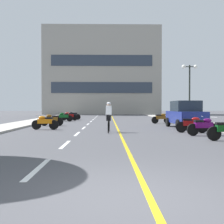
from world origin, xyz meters
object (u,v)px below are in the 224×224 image
at_px(motorcycle_6, 52,120).
at_px(parked_car_near, 185,114).
at_px(motorcycle_10, 73,115).
at_px(cyclist_rider, 109,116).
at_px(street_lamp_mid, 190,80).
at_px(motorcycle_3, 204,126).
at_px(motorcycle_8, 64,117).
at_px(motorcycle_4, 192,124).
at_px(motorcycle_7, 161,118).
at_px(motorcycle_5, 45,122).
at_px(motorcycle_9, 69,116).

bearing_deg(motorcycle_6, parked_car_near, -12.91).
xyz_separation_m(motorcycle_10, cyclist_rider, (3.92, -14.86, 0.41)).
relative_size(street_lamp_mid, parked_car_near, 1.23).
xyz_separation_m(motorcycle_3, cyclist_rider, (-4.68, 1.89, 0.41)).
bearing_deg(motorcycle_8, motorcycle_10, 83.95).
height_order(motorcycle_4, motorcycle_10, same).
relative_size(street_lamp_mid, motorcycle_7, 3.06).
relative_size(street_lamp_mid, cyclist_rider, 2.92).
bearing_deg(motorcycle_4, motorcycle_10, 118.94).
relative_size(street_lamp_mid, motorcycle_3, 3.04).
bearing_deg(motorcycle_6, motorcycle_7, 17.13).
bearing_deg(cyclist_rider, motorcycle_10, 104.76).
xyz_separation_m(motorcycle_5, motorcycle_8, (-0.34, 9.40, 0.00)).
height_order(street_lamp_mid, motorcycle_7, street_lamp_mid).
height_order(parked_car_near, cyclist_rider, parked_car_near).
height_order(motorcycle_8, motorcycle_9, same).
bearing_deg(motorcycle_10, motorcycle_5, -90.23).
relative_size(motorcycle_3, motorcycle_7, 1.01).
relative_size(motorcycle_6, motorcycle_10, 1.00).
bearing_deg(street_lamp_mid, motorcycle_6, -158.76).
xyz_separation_m(street_lamp_mid, motorcycle_8, (-11.80, 1.48, -3.43)).
distance_m(motorcycle_4, motorcycle_7, 8.25).
height_order(street_lamp_mid, motorcycle_4, street_lamp_mid).
height_order(parked_car_near, motorcycle_4, parked_car_near).
xyz_separation_m(motorcycle_6, motorcycle_10, (0.33, 9.77, 0.00)).
relative_size(motorcycle_8, motorcycle_10, 1.00).
xyz_separation_m(motorcycle_3, motorcycle_8, (-8.99, 13.03, 0.00)).
bearing_deg(cyclist_rider, motorcycle_5, 156.33).
height_order(motorcycle_3, motorcycle_8, same).
distance_m(street_lamp_mid, motorcycle_10, 13.00).
distance_m(motorcycle_6, cyclist_rider, 6.64).
relative_size(street_lamp_mid, motorcycle_8, 3.04).
bearing_deg(motorcycle_4, motorcycle_7, 90.25).
distance_m(motorcycle_4, motorcycle_9, 15.97).
height_order(street_lamp_mid, motorcycle_5, street_lamp_mid).
distance_m(motorcycle_3, motorcycle_6, 11.34).
relative_size(motorcycle_3, motorcycle_4, 1.01).
bearing_deg(motorcycle_4, motorcycle_9, 122.56).
relative_size(motorcycle_3, cyclist_rider, 0.96).
relative_size(motorcycle_8, cyclist_rider, 0.96).
height_order(motorcycle_4, motorcycle_5, same).
relative_size(motorcycle_4, motorcycle_9, 0.99).
distance_m(motorcycle_3, cyclist_rider, 5.07).
relative_size(parked_car_near, motorcycle_7, 2.49).
xyz_separation_m(motorcycle_5, cyclist_rider, (3.97, -1.74, 0.41)).
bearing_deg(motorcycle_4, cyclist_rider, 174.33).
bearing_deg(motorcycle_9, motorcycle_4, -57.44).
bearing_deg(motorcycle_10, street_lamp_mid, -24.51).
bearing_deg(motorcycle_7, motorcycle_8, 159.26).
height_order(motorcycle_6, cyclist_rider, cyclist_rider).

